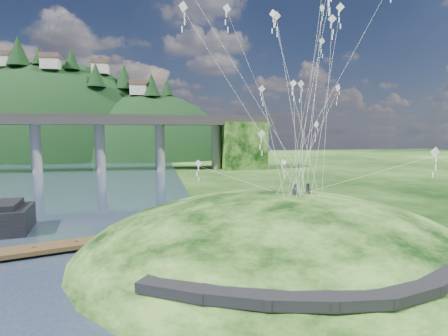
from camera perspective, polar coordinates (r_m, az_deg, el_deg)
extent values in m
plane|color=black|center=(28.39, -5.77, -15.64)|extent=(320.00, 320.00, 0.00)
ellipsoid|color=black|center=(32.43, 8.67, -15.71)|extent=(36.00, 32.00, 13.00)
cube|color=black|center=(20.15, -8.01, -18.77)|extent=(4.32, 3.62, 0.71)
cube|color=black|center=(19.03, 1.94, -20.07)|extent=(4.10, 2.97, 0.61)
cube|color=black|center=(19.04, 12.09, -20.21)|extent=(3.85, 2.37, 0.62)
cube|color=black|center=(20.00, 21.03, -19.29)|extent=(3.62, 1.83, 0.66)
cube|color=black|center=(21.78, 27.75, -17.41)|extent=(3.82, 2.27, 0.68)
cube|color=black|center=(24.28, 32.00, -14.95)|extent=(4.11, 2.97, 0.71)
cylinder|color=gray|center=(100.80, -28.36, 3.01)|extent=(2.60, 2.60, 13.00)
cylinder|color=gray|center=(97.39, -19.59, 3.30)|extent=(2.60, 2.60, 13.00)
cylinder|color=gray|center=(96.38, -10.42, 3.52)|extent=(2.60, 2.60, 13.00)
cylinder|color=gray|center=(97.85, -1.29, 3.65)|extent=(2.60, 2.60, 13.00)
cube|color=black|center=(99.42, 2.98, 3.68)|extent=(12.00, 11.00, 13.00)
ellipsoid|color=black|center=(157.71, -24.98, -0.58)|extent=(96.00, 68.00, 88.00)
ellipsoid|color=black|center=(145.75, -12.17, -2.24)|extent=(76.00, 56.00, 72.00)
cone|color=black|center=(151.45, -30.60, 16.11)|extent=(8.01, 8.01, 10.54)
cone|color=black|center=(148.62, -27.99, 15.92)|extent=(4.97, 4.97, 6.54)
cone|color=black|center=(143.75, -23.65, 15.99)|extent=(5.83, 5.83, 7.67)
cone|color=black|center=(136.36, -20.21, 14.10)|extent=(6.47, 6.47, 8.51)
cone|color=black|center=(142.22, -15.99, 14.14)|extent=(7.13, 7.13, 9.38)
cone|color=black|center=(136.44, -11.77, 13.18)|extent=(6.56, 6.56, 8.63)
cone|color=black|center=(142.07, -9.32, 12.85)|extent=(4.88, 4.88, 6.42)
cube|color=beige|center=(155.68, -31.95, 14.52)|extent=(6.00, 5.00, 4.00)
cube|color=brown|center=(156.15, -32.00, 15.50)|extent=(6.40, 5.40, 1.60)
cube|color=beige|center=(142.86, -26.46, 14.96)|extent=(6.00, 5.00, 4.00)
cube|color=brown|center=(143.33, -26.52, 16.02)|extent=(6.40, 5.40, 1.60)
cube|color=beige|center=(145.58, -19.52, 15.01)|extent=(6.00, 5.00, 4.00)
cube|color=brown|center=(146.04, -19.56, 16.06)|extent=(6.40, 5.40, 1.60)
cube|color=beige|center=(137.27, -13.84, 12.25)|extent=(6.00, 5.00, 4.00)
cube|color=brown|center=(137.60, -13.87, 13.37)|extent=(6.40, 5.40, 1.60)
cube|color=#3D2B19|center=(34.42, -22.95, -11.32)|extent=(15.40, 6.57, 0.38)
cylinder|color=#3D2B19|center=(34.44, -28.51, -12.04)|extent=(0.33, 0.33, 1.10)
cylinder|color=#3D2B19|center=(34.50, -22.94, -11.75)|extent=(0.33, 0.33, 1.10)
cylinder|color=#3D2B19|center=(34.86, -17.44, -11.36)|extent=(0.33, 0.33, 1.10)
cylinder|color=#3D2B19|center=(35.53, -12.12, -10.89)|extent=(0.33, 0.33, 1.10)
imported|color=#22252E|center=(30.83, 11.48, -2.50)|extent=(0.84, 0.70, 1.97)
imported|color=#22252E|center=(32.39, 13.45, -2.41)|extent=(0.89, 0.70, 1.83)
cube|color=silver|center=(41.10, 12.46, 13.26)|extent=(0.86, 0.22, 0.85)
cube|color=silver|center=(41.02, 12.44, 12.42)|extent=(0.11, 0.06, 0.50)
cube|color=silver|center=(40.96, 12.42, 11.57)|extent=(0.11, 0.06, 0.50)
cube|color=silver|center=(40.90, 12.40, 10.71)|extent=(0.11, 0.06, 0.50)
cube|color=silver|center=(34.60, 14.85, 6.87)|extent=(0.64, 0.33, 0.69)
cube|color=silver|center=(34.60, 14.83, 6.06)|extent=(0.08, 0.06, 0.40)
cube|color=silver|center=(34.60, 14.81, 5.25)|extent=(0.08, 0.06, 0.40)
cube|color=silver|center=(34.60, 14.79, 4.43)|extent=(0.08, 0.06, 0.40)
cube|color=silver|center=(24.32, 16.63, 24.61)|extent=(0.11, 0.07, 0.49)
cube|color=silver|center=(24.13, 16.58, 23.26)|extent=(0.11, 0.07, 0.49)
cube|color=silver|center=(37.63, 15.70, 19.32)|extent=(0.67, 0.17, 0.66)
cube|color=silver|center=(37.52, 15.67, 18.62)|extent=(0.09, 0.04, 0.38)
cube|color=silver|center=(37.42, 15.65, 17.92)|extent=(0.09, 0.04, 0.38)
cube|color=silver|center=(37.33, 15.63, 17.22)|extent=(0.09, 0.04, 0.38)
cube|color=silver|center=(37.21, 6.21, 12.75)|extent=(0.73, 0.16, 0.73)
cube|color=silver|center=(37.15, 6.21, 11.96)|extent=(0.10, 0.04, 0.42)
cube|color=silver|center=(37.10, 6.20, 11.16)|extent=(0.10, 0.04, 0.42)
cube|color=silver|center=(37.05, 6.19, 10.36)|extent=(0.10, 0.04, 0.42)
cube|color=silver|center=(30.33, 0.49, 24.60)|extent=(0.72, 0.26, 0.73)
cube|color=silver|center=(30.17, 0.49, 23.66)|extent=(0.09, 0.06, 0.43)
cube|color=silver|center=(30.02, 0.49, 22.71)|extent=(0.09, 0.06, 0.43)
cube|color=silver|center=(29.87, 0.48, 21.75)|extent=(0.09, 0.06, 0.43)
cube|color=silver|center=(36.88, 11.26, 13.43)|extent=(0.67, 0.31, 0.71)
cube|color=silver|center=(36.82, 11.25, 12.65)|extent=(0.09, 0.04, 0.41)
cube|color=silver|center=(36.76, 11.23, 11.87)|extent=(0.09, 0.04, 0.41)
cube|color=silver|center=(36.72, 11.21, 11.09)|extent=(0.09, 0.04, 0.41)
cube|color=silver|center=(41.00, 18.11, 12.36)|extent=(0.75, 0.36, 0.79)
cube|color=silver|center=(40.94, 18.09, 11.58)|extent=(0.10, 0.07, 0.46)
cube|color=silver|center=(40.89, 18.06, 10.79)|extent=(0.10, 0.07, 0.46)
cube|color=silver|center=(40.84, 18.04, 10.00)|extent=(0.10, 0.07, 0.46)
cube|color=silver|center=(28.07, 31.21, 2.21)|extent=(0.74, 0.17, 0.73)
cube|color=silver|center=(28.10, 31.15, 1.16)|extent=(0.10, 0.03, 0.43)
cube|color=silver|center=(28.14, 31.10, 0.10)|extent=(0.10, 0.03, 0.43)
cube|color=silver|center=(28.19, 31.04, -0.95)|extent=(0.10, 0.03, 0.43)
cube|color=silver|center=(38.66, 8.59, 23.35)|extent=(0.83, 0.27, 0.84)
cube|color=silver|center=(38.48, 8.58, 22.49)|extent=(0.11, 0.02, 0.49)
cube|color=silver|center=(38.31, 8.56, 21.62)|extent=(0.11, 0.02, 0.49)
cube|color=silver|center=(38.15, 8.55, 20.75)|extent=(0.11, 0.02, 0.49)
cube|color=silver|center=(36.07, 25.66, 23.48)|extent=(0.11, 0.02, 0.49)
cube|color=silver|center=(32.64, 17.25, 22.23)|extent=(0.62, 0.40, 0.68)
cube|color=silver|center=(32.50, 17.22, 21.39)|extent=(0.09, 0.04, 0.41)
cube|color=silver|center=(32.37, 17.20, 20.54)|extent=(0.09, 0.04, 0.41)
cube|color=silver|center=(32.25, 17.17, 19.68)|extent=(0.09, 0.04, 0.41)
cube|color=silver|center=(35.29, 9.73, 0.96)|extent=(0.45, 0.53, 0.66)
cube|color=silver|center=(35.33, 9.72, 0.20)|extent=(0.08, 0.07, 0.38)
cube|color=silver|center=(35.38, 9.70, -0.55)|extent=(0.08, 0.07, 0.38)
cube|color=silver|center=(35.44, 9.69, -1.31)|extent=(0.08, 0.07, 0.38)
cube|color=silver|center=(44.43, 15.73, 23.82)|extent=(0.77, 0.36, 0.82)
cube|color=silver|center=(44.25, 15.71, 23.11)|extent=(0.10, 0.08, 0.48)
cube|color=silver|center=(44.08, 15.69, 22.39)|extent=(0.10, 0.08, 0.48)
cube|color=silver|center=(43.92, 15.66, 21.66)|extent=(0.10, 0.08, 0.48)
cube|color=silver|center=(30.94, -6.68, 24.71)|extent=(0.77, 0.43, 0.84)
cube|color=silver|center=(30.75, -6.67, 23.65)|extent=(0.10, 0.08, 0.49)
cube|color=silver|center=(30.58, -6.65, 22.58)|extent=(0.10, 0.08, 0.49)
cube|color=silver|center=(30.41, -6.64, 21.49)|extent=(0.10, 0.08, 0.49)
cube|color=silver|center=(36.48, 8.00, 23.71)|extent=(0.55, 0.59, 0.76)
cube|color=silver|center=(36.32, 7.99, 22.89)|extent=(0.09, 0.08, 0.44)
cube|color=silver|center=(36.17, 7.98, 22.07)|extent=(0.09, 0.08, 0.44)
cube|color=silver|center=(36.02, 7.96, 21.24)|extent=(0.09, 0.08, 0.44)
cube|color=silver|center=(35.19, -4.23, 0.76)|extent=(0.69, 0.39, 0.75)
cube|color=silver|center=(35.24, -4.22, -0.11)|extent=(0.10, 0.05, 0.44)
cube|color=silver|center=(35.30, -4.22, -0.98)|extent=(0.10, 0.05, 0.44)
cube|color=silver|center=(35.37, -4.21, -1.84)|extent=(0.10, 0.05, 0.44)
cube|color=silver|center=(41.79, 18.44, 23.64)|extent=(0.74, 0.56, 0.86)
cube|color=silver|center=(41.60, 18.41, 22.82)|extent=(0.11, 0.06, 0.51)
cube|color=silver|center=(41.43, 18.38, 22.00)|extent=(0.11, 0.06, 0.51)
cube|color=silver|center=(41.25, 18.35, 21.17)|extent=(0.11, 0.06, 0.51)
cube|color=silver|center=(34.02, 6.14, 5.54)|extent=(0.86, 0.27, 0.85)
cube|color=silver|center=(34.03, 6.13, 4.50)|extent=(0.11, 0.07, 0.51)
cube|color=silver|center=(34.05, 6.12, 3.46)|extent=(0.11, 0.07, 0.51)
cube|color=silver|center=(34.08, 6.11, 2.42)|extent=(0.11, 0.07, 0.51)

